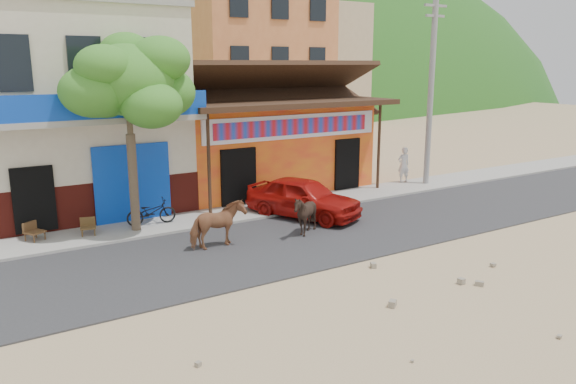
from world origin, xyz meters
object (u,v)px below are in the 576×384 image
object	(u,v)px
cow_dark	(305,215)
cafe_chair_left	(87,220)
cow_tan	(218,225)
cafe_chair_right	(34,224)
utility_pole	(431,90)
tree	(130,134)
scooter	(151,212)
pedestrian	(404,165)
red_car	(303,197)

from	to	relation	value
cow_dark	cafe_chair_left	bearing A→B (deg)	-110.77
cow_tan	cafe_chair_right	distance (m)	5.45
utility_pole	tree	bearing A→B (deg)	-179.10
cow_tan	cafe_chair_right	bearing A→B (deg)	48.21
utility_pole	cafe_chair_right	xyz separation A→B (m)	(-15.65, 0.29, -3.49)
cow_tan	cafe_chair_left	size ratio (longest dim) A/B	1.67
cow_dark	scooter	xyz separation A→B (m)	(-3.73, 3.32, -0.14)
scooter	pedestrian	xyz separation A→B (m)	(11.52, 0.60, 0.36)
cow_tan	cow_dark	size ratio (longest dim) A/B	1.26
scooter	cafe_chair_right	bearing A→B (deg)	92.90
utility_pole	red_car	distance (m)	8.27
utility_pole	cafe_chair_right	size ratio (longest dim) A/B	7.88
red_car	pedestrian	xyz separation A→B (m)	(6.71, 2.21, 0.16)
cow_dark	cafe_chair_left	xyz separation A→B (m)	(-5.73, 3.24, -0.08)
utility_pole	pedestrian	size ratio (longest dim) A/B	5.20
cow_tan	cafe_chair_right	xyz separation A→B (m)	(-4.38, 3.24, -0.09)
cow_tan	pedestrian	distance (m)	11.21
pedestrian	cow_dark	bearing A→B (deg)	37.74
tree	red_car	world-z (taller)	tree
utility_pole	cow_tan	size ratio (longest dim) A/B	5.01
cow_tan	scooter	world-z (taller)	cow_tan
tree	red_car	xyz separation A→B (m)	(5.41, -1.31, -2.39)
cow_dark	red_car	xyz separation A→B (m)	(1.08, 1.71, 0.06)
tree	red_car	bearing A→B (deg)	-13.61
scooter	cafe_chair_right	distance (m)	3.46
cafe_chair_left	cafe_chair_right	bearing A→B (deg)	-178.23
tree	utility_pole	xyz separation A→B (m)	(12.80, 0.20, 1.00)
red_car	utility_pole	bearing A→B (deg)	-13.36
pedestrian	cafe_chair_left	size ratio (longest dim) A/B	1.61
scooter	cafe_chair_right	size ratio (longest dim) A/B	1.55
cow_dark	scooter	distance (m)	5.00
red_car	cafe_chair_right	distance (m)	8.46
scooter	cafe_chair_left	distance (m)	2.00
utility_pole	pedestrian	world-z (taller)	utility_pole
tree	cafe_chair_right	xyz separation A→B (m)	(-2.85, 0.49, -2.49)
red_car	cow_dark	bearing A→B (deg)	-147.10
pedestrian	utility_pole	bearing A→B (deg)	145.27
tree	cafe_chair_left	xyz separation A→B (m)	(-1.40, 0.22, -2.52)
utility_pole	scooter	world-z (taller)	utility_pole
red_car	cow_tan	bearing A→B (deg)	175.39
tree	cow_dark	distance (m)	5.82
tree	scooter	bearing A→B (deg)	26.57
utility_pole	red_car	xyz separation A→B (m)	(-7.39, -1.51, -3.39)
cow_dark	red_car	world-z (taller)	red_car
scooter	tree	bearing A→B (deg)	122.67
cow_tan	pedestrian	world-z (taller)	pedestrian
tree	red_car	distance (m)	6.05
cow_tan	scooter	distance (m)	3.19
utility_pole	scooter	size ratio (longest dim) A/B	5.08
tree	cow_tan	xyz separation A→B (m)	(1.52, -2.75, -2.41)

